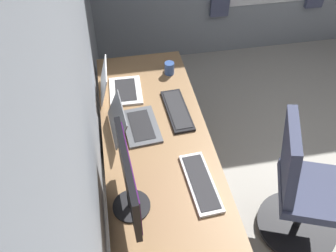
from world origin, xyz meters
The scene contains 10 objects.
wall_back centered at (0.00, 2.05, 1.30)m, with size 5.28×0.10×2.60m, color #8C939E.
desk centered at (0.27, 1.64, 0.66)m, with size 2.12×0.67×0.73m.
drawer_pedestal centered at (0.49, 1.67, 0.35)m, with size 0.40×0.51×0.69m.
monitor_primary centered at (-0.07, 1.85, 0.97)m, with size 0.53×0.20×0.41m.
laptop_leftmost centered at (0.51, 1.78, 0.78)m, with size 0.37×0.33×0.20m.
laptop_left centered at (0.89, 1.84, 0.78)m, with size 0.33×0.30×0.22m.
keyboard_main centered at (0.01, 1.46, 0.74)m, with size 0.43×0.16×0.02m.
keyboard_spare centered at (0.62, 1.46, 0.74)m, with size 0.43×0.16×0.02m.
coffee_mug centered at (1.05, 1.44, 0.78)m, with size 0.11×0.07×0.09m.
office_chair centered at (0.03, 0.77, 0.46)m, with size 0.56×0.61×0.97m.
Camera 1 is at (-1.11, 1.85, 2.35)m, focal length 37.79 mm.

